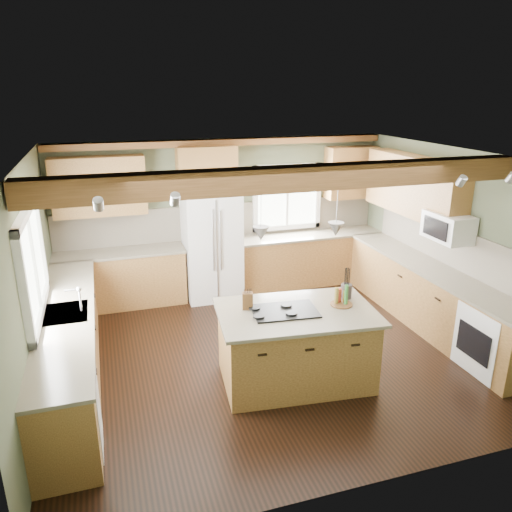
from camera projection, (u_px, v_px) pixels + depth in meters
name	position (u px, v px, depth m)	size (l,w,h in m)	color
floor	(270.00, 352.00, 6.72)	(5.60, 5.60, 0.00)	black
ceiling	(272.00, 157.00, 5.88)	(5.60, 5.60, 0.00)	silver
wall_back	(223.00, 215.00, 8.56)	(5.60, 5.60, 0.00)	#454E37
wall_left	(32.00, 287.00, 5.50)	(5.00, 5.00, 0.00)	#454E37
wall_right	(457.00, 242.00, 7.10)	(5.00, 5.00, 0.00)	#454E37
ceiling_beam	(294.00, 178.00, 5.28)	(5.55, 0.26, 0.26)	#4E2F16
soffit_trim	(223.00, 142.00, 8.07)	(5.55, 0.20, 0.10)	#4E2F16
backsplash_back	(224.00, 221.00, 8.57)	(5.58, 0.03, 0.58)	brown
backsplash_right	(453.00, 247.00, 7.17)	(0.03, 3.70, 0.58)	brown
base_cab_back_left	(121.00, 279.00, 8.05)	(2.02, 0.60, 0.88)	brown
counter_back_left	(119.00, 253.00, 7.91)	(2.06, 0.64, 0.04)	brown
base_cab_back_right	(309.00, 259.00, 8.99)	(2.62, 0.60, 0.88)	brown
counter_back_right	(309.00, 235.00, 8.84)	(2.66, 0.64, 0.04)	brown
base_cab_left	(70.00, 349.00, 5.91)	(0.60, 3.70, 0.88)	brown
counter_left	(65.00, 314.00, 5.76)	(0.64, 3.74, 0.04)	brown
base_cab_right	(430.00, 298.00, 7.34)	(0.60, 3.70, 0.88)	brown
counter_right	(433.00, 269.00, 7.19)	(0.64, 3.74, 0.04)	brown
upper_cab_back_left	(99.00, 186.00, 7.62)	(1.40, 0.35, 0.90)	brown
upper_cab_over_fridge	(207.00, 168.00, 8.04)	(0.96, 0.35, 0.70)	brown
upper_cab_right	(414.00, 186.00, 7.65)	(0.35, 2.20, 0.90)	brown
upper_cab_back_corner	(351.00, 173.00, 8.85)	(0.90, 0.35, 0.90)	brown
window_left	(31.00, 264.00, 5.47)	(0.04, 1.60, 1.05)	white
window_back	(287.00, 197.00, 8.79)	(1.10, 0.04, 1.00)	white
sink	(65.00, 314.00, 5.76)	(0.50, 0.65, 0.03)	#262628
faucet	(80.00, 300.00, 5.77)	(0.02, 0.02, 0.28)	#B2B2B7
dishwasher	(66.00, 415.00, 4.74)	(0.60, 0.60, 0.84)	white
oven	(494.00, 339.00, 6.16)	(0.60, 0.72, 0.84)	white
microwave	(448.00, 227.00, 6.91)	(0.40, 0.70, 0.38)	white
pendant_left	(261.00, 234.00, 5.41)	(0.18, 0.18, 0.16)	#B2B2B7
pendant_right	(336.00, 229.00, 5.58)	(0.18, 0.18, 0.16)	#B2B2B7
refrigerator	(212.00, 245.00, 8.26)	(0.90, 0.74, 1.80)	white
island	(296.00, 347.00, 5.96)	(1.72, 1.05, 0.88)	olive
island_top	(297.00, 312.00, 5.81)	(1.83, 1.17, 0.04)	brown
cooktop	(285.00, 311.00, 5.77)	(0.74, 0.50, 0.02)	black
knife_block	(248.00, 301.00, 5.82)	(0.12, 0.09, 0.20)	brown
utensil_crock	(346.00, 291.00, 6.13)	(0.13, 0.13, 0.18)	#3A312E
bottle_tray	(342.00, 295.00, 5.92)	(0.26, 0.26, 0.24)	brown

